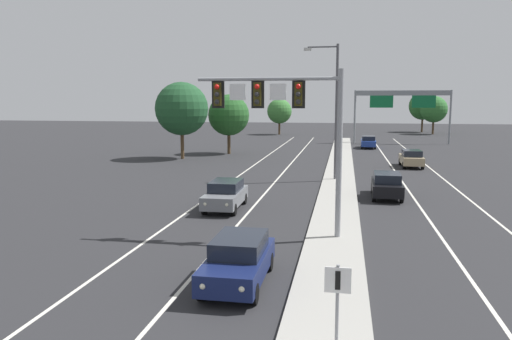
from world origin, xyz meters
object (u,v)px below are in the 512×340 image
object	(u,v)px
car_receding_tan	(411,158)
tree_far_left_a	(279,111)
car_receding_blue	(368,142)
street_lamp_median	(334,104)
car_oncoming_navy	(239,260)
car_oncoming_grey	(225,194)
car_receding_black	(387,185)
tree_far_left_c	(182,109)
median_sign_post	(337,297)
overhead_signal_mast	(289,114)
tree_far_right_a	(434,109)
tree_far_left_b	(229,115)
tree_far_right_c	(423,106)
highway_sign_gantry	(402,100)

from	to	relation	value
car_receding_tan	tree_far_left_a	world-z (taller)	tree_far_left_a
car_receding_blue	street_lamp_median	bearing A→B (deg)	-98.16
car_oncoming_navy	car_oncoming_grey	bearing A→B (deg)	105.92
car_receding_tan	car_receding_blue	distance (m)	18.10
car_receding_black	tree_far_left_c	world-z (taller)	tree_far_left_c
median_sign_post	overhead_signal_mast	bearing A→B (deg)	102.70
median_sign_post	car_receding_tan	distance (m)	36.22
car_receding_tan	tree_far_right_a	world-z (taller)	tree_far_right_a
median_sign_post	tree_far_left_b	size ratio (longest dim) A/B	0.33
tree_far_right_c	highway_sign_gantry	bearing A→B (deg)	-104.05
car_receding_tan	tree_far_left_a	distance (m)	45.06
tree_far_right_a	car_oncoming_navy	bearing A→B (deg)	-103.68
car_receding_tan	highway_sign_gantry	xyz separation A→B (m)	(1.79, 25.75, 5.34)
overhead_signal_mast	car_oncoming_grey	xyz separation A→B (m)	(-4.10, 5.20, -4.64)
tree_far_left_c	tree_far_left_b	bearing A→B (deg)	57.01
car_oncoming_navy	car_receding_blue	size ratio (longest dim) A/B	0.99
car_receding_blue	tree_far_left_c	size ratio (longest dim) A/B	0.57
car_receding_blue	tree_far_right_a	bearing A→B (deg)	66.44
car_oncoming_grey	street_lamp_median	bearing A→B (deg)	62.95
median_sign_post	tree_far_left_c	world-z (taller)	tree_far_left_c
overhead_signal_mast	car_oncoming_grey	size ratio (longest dim) A/B	1.60
car_receding_blue	overhead_signal_mast	bearing A→B (deg)	-97.11
overhead_signal_mast	car_oncoming_navy	distance (m)	7.52
highway_sign_gantry	tree_far_right_a	xyz separation A→B (m)	(7.83, 21.17, -1.68)
overhead_signal_mast	tree_far_left_a	bearing A→B (deg)	97.87
car_receding_black	car_receding_blue	xyz separation A→B (m)	(0.33, 33.06, 0.00)
street_lamp_median	tree_far_left_c	bearing A→B (deg)	143.49
car_oncoming_grey	car_receding_blue	distance (m)	39.18
car_receding_tan	highway_sign_gantry	bearing A→B (deg)	86.02
tree_far_right_a	tree_far_right_c	distance (m)	6.14
car_receding_blue	car_receding_tan	bearing A→B (deg)	-80.27
tree_far_right_a	car_receding_black	bearing A→B (deg)	-101.82
street_lamp_median	car_receding_tan	size ratio (longest dim) A/B	2.24
median_sign_post	tree_far_right_a	world-z (taller)	tree_far_right_a
car_oncoming_navy	car_receding_blue	xyz separation A→B (m)	(6.34, 49.06, 0.00)
tree_far_left_a	tree_far_left_c	bearing A→B (deg)	-97.44
car_receding_blue	tree_far_left_a	bearing A→B (deg)	121.89
car_receding_tan	car_receding_black	bearing A→B (deg)	-102.54
overhead_signal_mast	tree_far_left_a	distance (m)	67.34
highway_sign_gantry	tree_far_left_b	xyz separation A→B (m)	(-20.86, -17.60, -1.76)
overhead_signal_mast	tree_far_right_c	distance (m)	80.16
tree_far_left_a	tree_far_right_c	xyz separation A→B (m)	(26.26, 11.63, 0.85)
car_oncoming_navy	car_oncoming_grey	world-z (taller)	same
street_lamp_median	median_sign_post	bearing A→B (deg)	-88.25
overhead_signal_mast	tree_far_left_a	size ratio (longest dim) A/B	1.13
tree_far_right_a	highway_sign_gantry	bearing A→B (deg)	-110.30
car_oncoming_navy	highway_sign_gantry	bearing A→B (deg)	78.89
car_oncoming_navy	car_receding_black	size ratio (longest dim) A/B	0.99
street_lamp_median	car_receding_blue	size ratio (longest dim) A/B	2.22
car_oncoming_navy	car_oncoming_grey	distance (m)	11.48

